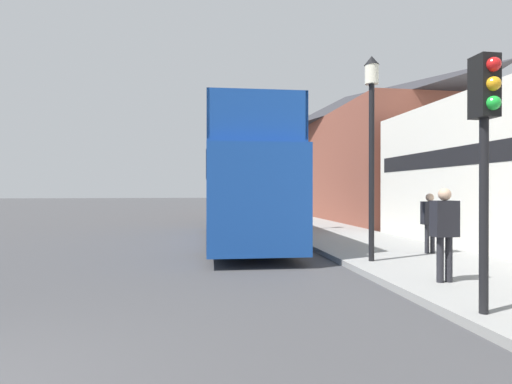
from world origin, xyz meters
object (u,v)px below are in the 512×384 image
tour_bus (242,188)px  lamp_post_nearest (372,120)px  parked_car_ahead_of_bus (236,210)px  pedestrian_third (430,217)px  lamp_post_second (290,159)px  traffic_signal (485,124)px  pedestrian_second (445,226)px

tour_bus → lamp_post_nearest: size_ratio=2.13×
parked_car_ahead_of_bus → pedestrian_third: (3.78, -13.39, 0.43)m
pedestrian_third → parked_car_ahead_of_bus: bearing=105.8°
pedestrian_third → lamp_post_second: size_ratio=0.37×
traffic_signal → lamp_post_nearest: lamp_post_nearest is taller
tour_bus → pedestrian_third: tour_bus is taller
lamp_post_nearest → traffic_signal: bearing=-93.8°
pedestrian_third → lamp_post_second: (-2.23, 6.58, 2.05)m
pedestrian_third → lamp_post_nearest: lamp_post_nearest is taller
pedestrian_second → pedestrian_third: size_ratio=1.08×
pedestrian_third → pedestrian_second: bearing=-118.5°
tour_bus → lamp_post_second: size_ratio=2.40×
tour_bus → parked_car_ahead_of_bus: size_ratio=2.56×
pedestrian_second → traffic_signal: (-0.63, -1.81, 1.54)m
parked_car_ahead_of_bus → pedestrian_second: (2.09, -16.51, 0.50)m
pedestrian_second → lamp_post_second: 9.91m
traffic_signal → lamp_post_second: (0.08, 11.51, 0.43)m
tour_bus → traffic_signal: size_ratio=2.95×
traffic_signal → pedestrian_second: bearing=70.9°
pedestrian_third → lamp_post_nearest: (-2.05, -0.84, 2.39)m
pedestrian_second → pedestrian_third: (1.69, 3.12, -0.08)m
lamp_post_second → parked_car_ahead_of_bus: bearing=102.8°
pedestrian_third → traffic_signal: bearing=-115.2°
tour_bus → lamp_post_nearest: lamp_post_nearest is taller
parked_car_ahead_of_bus → pedestrian_second: pedestrian_second is taller
tour_bus → traffic_signal: 9.63m
parked_car_ahead_of_bus → lamp_post_second: lamp_post_second is taller
lamp_post_second → tour_bus: bearing=-136.5°
pedestrian_second → pedestrian_third: 3.55m
pedestrian_third → traffic_signal: traffic_signal is taller
pedestrian_second → lamp_post_second: lamp_post_second is taller
pedestrian_second → traffic_signal: size_ratio=0.49×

